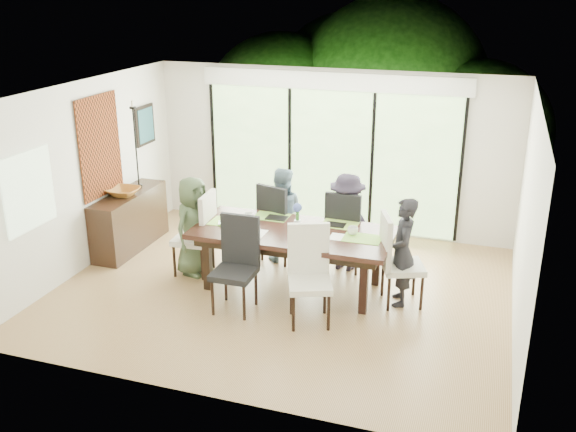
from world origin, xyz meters
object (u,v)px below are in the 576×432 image
(person_far_right, at_px, (347,222))
(laptop, at_px, (232,225))
(sideboard, at_px, (130,221))
(chair_right_end, at_px, (403,260))
(chair_near_right, at_px, (310,277))
(table_top, at_px, (293,233))
(cup_c, at_px, (353,231))
(person_far_left, at_px, (281,215))
(bowl, at_px, (124,192))
(person_right_end, at_px, (402,252))
(person_left_end, at_px, (194,226))
(cup_b, at_px, (301,231))
(chair_left_end, at_px, (193,233))
(cup_a, at_px, (248,217))
(chair_near_left, at_px, (234,266))
(chair_far_right, at_px, (347,229))
(vase, at_px, (297,225))
(chair_far_left, at_px, (282,221))

(person_far_right, height_order, laptop, person_far_right)
(laptop, relative_size, sideboard, 0.23)
(chair_right_end, distance_m, chair_near_right, 1.33)
(table_top, height_order, chair_near_right, chair_near_right)
(person_far_right, xyz_separation_m, cup_c, (0.25, -0.73, 0.17))
(person_far_left, relative_size, bowl, 3.03)
(table_top, height_order, laptop, laptop)
(table_top, relative_size, person_right_end, 1.86)
(person_left_end, bearing_deg, cup_b, -79.35)
(chair_left_end, distance_m, cup_b, 1.68)
(bowl, bearing_deg, cup_a, -7.19)
(person_right_end, height_order, laptop, person_right_end)
(chair_left_end, bearing_deg, laptop, 77.61)
(chair_right_end, relative_size, person_left_end, 0.85)
(table_top, xyz_separation_m, chair_near_left, (-0.50, -0.87, -0.19))
(chair_left_end, bearing_deg, sideboard, -114.68)
(table_top, xyz_separation_m, cup_a, (-0.70, 0.15, 0.09))
(chair_right_end, bearing_deg, laptop, 71.54)
(cup_b, bearing_deg, table_top, 146.31)
(table_top, relative_size, chair_near_left, 2.18)
(chair_far_right, height_order, chair_near_left, same)
(vase, relative_size, cup_b, 1.20)
(chair_far_left, relative_size, person_right_end, 0.85)
(sideboard, bearing_deg, chair_near_left, -30.56)
(person_right_end, bearing_deg, table_top, -101.76)
(table_top, relative_size, chair_left_end, 2.18)
(person_left_end, distance_m, vase, 1.54)
(chair_near_right, relative_size, person_right_end, 0.85)
(chair_right_end, relative_size, person_right_end, 0.85)
(person_right_end, distance_m, laptop, 2.34)
(laptop, bearing_deg, chair_far_right, 15.23)
(person_left_end, bearing_deg, cup_a, -64.96)
(table_top, bearing_deg, chair_right_end, 0.00)
(person_far_right, height_order, vase, person_far_right)
(person_far_left, xyz_separation_m, bowl, (-2.41, -0.41, 0.24))
(laptop, bearing_deg, chair_near_left, -84.48)
(chair_far_right, bearing_deg, table_top, 59.59)
(chair_far_right, relative_size, cup_b, 11.00)
(chair_near_right, xyz_separation_m, cup_a, (-1.20, 1.02, 0.28))
(chair_near_right, xyz_separation_m, sideboard, (-3.36, 1.39, -0.17))
(chair_far_left, bearing_deg, cup_b, 139.03)
(vase, bearing_deg, person_far_right, 57.34)
(laptop, height_order, cup_b, cup_b)
(vase, bearing_deg, chair_near_right, -63.94)
(chair_left_end, distance_m, sideboard, 1.46)
(person_left_end, height_order, person_far_right, same)
(person_right_end, relative_size, person_far_left, 1.00)
(person_left_end, xyz_separation_m, person_far_right, (2.03, 0.83, 0.00))
(chair_right_end, relative_size, person_far_right, 0.85)
(chair_left_end, xyz_separation_m, chair_near_left, (1.00, -0.87, 0.00))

